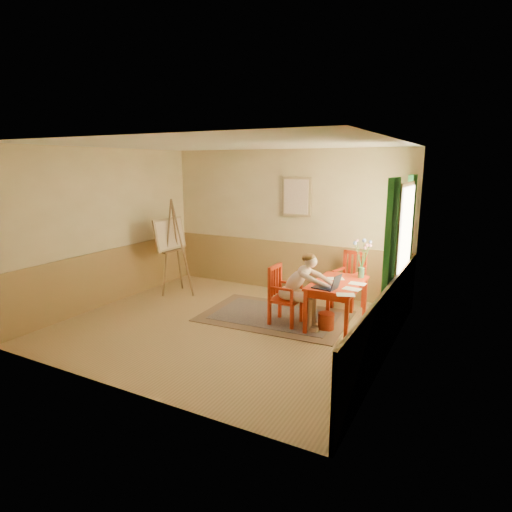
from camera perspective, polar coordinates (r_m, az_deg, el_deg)
The scene contains 14 objects.
room at distance 6.55m, azimuth -4.20°, elevation 2.31°, with size 5.04×4.54×2.84m.
wainscot at distance 7.42m, azimuth -0.81°, elevation -3.61°, with size 5.00×4.50×1.00m.
window at distance 6.74m, azimuth 18.82°, elevation 1.50°, with size 0.12×2.01×2.20m.
wall_portrait at distance 8.32m, azimuth 5.41°, elevation 7.87°, with size 0.60×0.05×0.76m.
rug at distance 7.28m, azimuth 2.56°, elevation -7.98°, with size 2.49×1.73×0.02m.
table at distance 6.80m, azimuth 10.80°, elevation -4.15°, with size 0.73×1.21×0.72m.
chair_left at distance 6.83m, azimuth 3.63°, elevation -5.24°, with size 0.45×0.43×0.95m.
chair_back at distance 7.75m, azimuth 12.40°, elevation -3.18°, with size 0.54×0.55×1.01m.
figure at distance 6.65m, azimuth 5.94°, elevation -4.09°, with size 0.89×0.39×1.20m.
laptop at distance 6.37m, azimuth 9.61°, elevation -3.95°, with size 0.42×0.29×0.24m.
papers at distance 6.57m, azimuth 12.11°, elevation -3.95°, with size 0.69×1.04×0.00m.
vase at distance 7.06m, azimuth 14.00°, elevation -0.52°, with size 0.28×0.31×0.63m.
wastebasket at distance 6.78m, azimuth 9.32°, elevation -8.59°, with size 0.25×0.25×0.27m, color #B63C1C.
easel at distance 8.49m, azimuth -11.23°, elevation 2.38°, with size 0.62×0.83×1.87m.
Camera 1 is at (3.44, -5.45, 2.52)m, focal length 29.99 mm.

